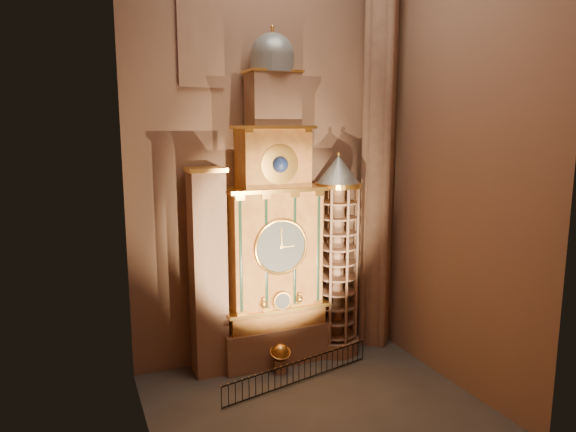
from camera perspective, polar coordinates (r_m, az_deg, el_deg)
name	(u,v)px	position (r m, az deg, el deg)	size (l,w,h in m)	color
floor	(316,406)	(23.95, 3.12, -20.37)	(14.00, 14.00, 0.00)	#383330
wall_back	(266,148)	(26.23, -2.51, 7.54)	(22.00, 22.00, 0.00)	#895E49
wall_left	(138,158)	(18.69, -16.29, 6.24)	(22.00, 22.00, 0.00)	#895E49
wall_right	(457,151)	(24.67, 18.23, 6.92)	(22.00, 22.00, 0.00)	#895E49
astronomical_clock	(274,235)	(25.81, -1.62, -2.18)	(5.60, 2.41, 16.70)	#8C634C
portrait_tower	(208,272)	(25.18, -8.87, -6.18)	(1.80, 1.60, 10.20)	#8C634C
stair_turret	(337,257)	(27.35, 5.46, -4.56)	(2.50, 2.50, 10.80)	#8C634C
gothic_pier	(379,147)	(28.11, 10.05, 7.55)	(2.04, 2.04, 22.00)	#8C634C
stained_glass_window	(201,30)	(25.57, -9.68, 19.73)	(2.20, 0.14, 5.20)	navy
celestial_globe	(280,355)	(26.30, -0.87, -15.22)	(1.12, 1.07, 1.52)	#8C634C
iron_railing	(299,372)	(25.51, 1.23, -16.91)	(8.13, 1.82, 1.05)	black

